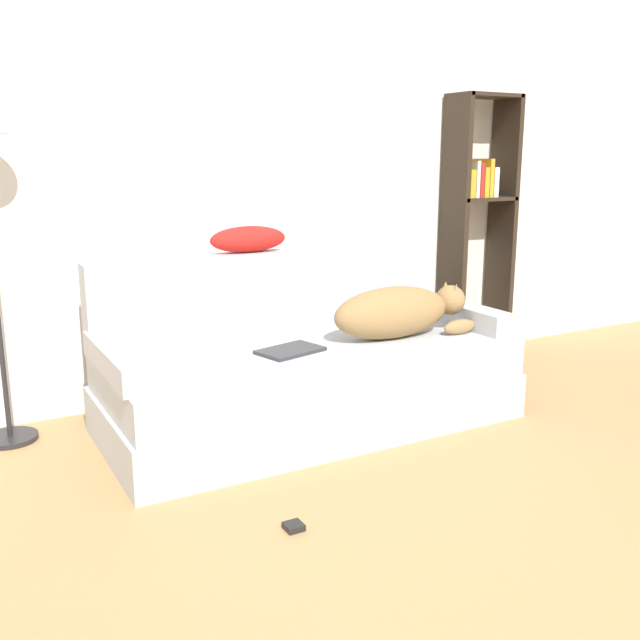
% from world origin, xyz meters
% --- Properties ---
extents(ground_plane, '(20.00, 20.00, 0.00)m').
position_xyz_m(ground_plane, '(0.00, 0.00, 0.00)').
color(ground_plane, tan).
extents(wall_back, '(7.83, 0.06, 2.70)m').
position_xyz_m(wall_back, '(0.00, 2.65, 1.35)').
color(wall_back, silver).
rests_on(wall_back, ground_plane).
extents(couch, '(2.10, 0.94, 0.43)m').
position_xyz_m(couch, '(0.11, 1.88, 0.21)').
color(couch, '#B2B7BC').
rests_on(couch, ground_plane).
extents(couch_backrest, '(2.06, 0.15, 0.44)m').
position_xyz_m(couch_backrest, '(0.11, 2.28, 0.64)').
color(couch_backrest, '#B2B7BC').
rests_on(couch_backrest, couch).
extents(couch_arm_left, '(0.15, 0.75, 0.12)m').
position_xyz_m(couch_arm_left, '(-0.86, 1.88, 0.49)').
color(couch_arm_left, '#B2B7BC').
rests_on(couch_arm_left, couch).
extents(couch_arm_right, '(0.15, 0.75, 0.12)m').
position_xyz_m(couch_arm_right, '(1.09, 1.88, 0.49)').
color(couch_arm_right, '#B2B7BC').
rests_on(couch_arm_right, couch).
extents(dog, '(0.82, 0.28, 0.27)m').
position_xyz_m(dog, '(0.60, 1.80, 0.56)').
color(dog, olive).
rests_on(dog, couch).
extents(laptop, '(0.35, 0.27, 0.02)m').
position_xyz_m(laptop, '(-0.04, 1.81, 0.44)').
color(laptop, '#2D2D30').
rests_on(laptop, couch).
extents(throw_pillow, '(0.43, 0.17, 0.14)m').
position_xyz_m(throw_pillow, '(-0.04, 2.30, 0.93)').
color(throw_pillow, red).
rests_on(throw_pillow, couch_backrest).
extents(bookshelf, '(0.46, 0.26, 1.75)m').
position_xyz_m(bookshelf, '(1.70, 2.47, 1.00)').
color(bookshelf, '#2D2319').
rests_on(bookshelf, ground_plane).
extents(power_adapter, '(0.07, 0.07, 0.02)m').
position_xyz_m(power_adapter, '(-0.46, 0.97, 0.01)').
color(power_adapter, black).
rests_on(power_adapter, ground_plane).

